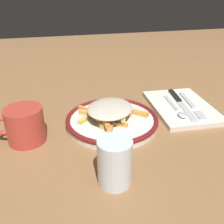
{
  "coord_description": "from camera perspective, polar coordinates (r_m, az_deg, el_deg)",
  "views": [
    {
      "loc": [
        0.14,
        0.56,
        0.34
      ],
      "look_at": [
        0.0,
        0.0,
        0.04
      ],
      "focal_mm": 39.7,
      "sensor_mm": 36.0,
      "label": 1
    }
  ],
  "objects": [
    {
      "name": "ground_plane",
      "position": [
        0.67,
        0.0,
        -2.91
      ],
      "size": [
        2.6,
        2.6,
        0.0
      ],
      "primitive_type": "plane",
      "color": "olive"
    },
    {
      "name": "plate",
      "position": [
        0.66,
        0.0,
        -1.94
      ],
      "size": [
        0.25,
        0.25,
        0.02
      ],
      "color": "silver",
      "rests_on": "ground_plane"
    },
    {
      "name": "fries_heap",
      "position": [
        0.65,
        -0.58,
        0.28
      ],
      "size": [
        0.19,
        0.18,
        0.04
      ],
      "color": "#DBA251",
      "rests_on": "plate"
    },
    {
      "name": "napkin",
      "position": [
        0.78,
        15.62,
        1.15
      ],
      "size": [
        0.18,
        0.25,
        0.01
      ],
      "primitive_type": "cube",
      "rotation": [
        0.0,
        0.0,
        -0.06
      ],
      "color": "silver",
      "rests_on": "ground_plane"
    },
    {
      "name": "fork",
      "position": [
        0.78,
        17.81,
        1.57
      ],
      "size": [
        0.04,
        0.18,
        0.0
      ],
      "color": "silver",
      "rests_on": "napkin"
    },
    {
      "name": "knife",
      "position": [
        0.79,
        15.23,
        2.41
      ],
      "size": [
        0.04,
        0.21,
        0.01
      ],
      "color": "black",
      "rests_on": "napkin"
    },
    {
      "name": "spoon",
      "position": [
        0.73,
        14.84,
        0.46
      ],
      "size": [
        0.03,
        0.15,
        0.01
      ],
      "color": "silver",
      "rests_on": "napkin"
    },
    {
      "name": "water_glass",
      "position": [
        0.46,
        0.62,
        -11.49
      ],
      "size": [
        0.06,
        0.06,
        0.09
      ],
      "primitive_type": "cylinder",
      "color": "silver",
      "rests_on": "ground_plane"
    },
    {
      "name": "coffee_mug",
      "position": [
        0.62,
        -19.46,
        -2.84
      ],
      "size": [
        0.12,
        0.09,
        0.09
      ],
      "color": "#BB3C30",
      "rests_on": "ground_plane"
    }
  ]
}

